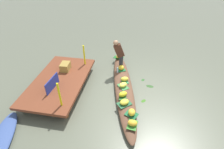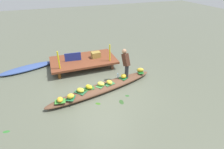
% 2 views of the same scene
% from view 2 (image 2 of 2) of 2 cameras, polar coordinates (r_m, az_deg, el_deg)
% --- Properties ---
extents(canal_water, '(40.00, 40.00, 0.00)m').
position_cam_2_polar(canal_water, '(7.32, -2.80, -5.04)').
color(canal_water, '#5B5F4E').
rests_on(canal_water, ground).
extents(dock_platform, '(3.20, 1.80, 0.41)m').
position_cam_2_polar(dock_platform, '(9.03, -9.18, 4.53)').
color(dock_platform, brown).
rests_on(dock_platform, ground).
extents(vendor_boat, '(4.80, 1.70, 0.25)m').
position_cam_2_polar(vendor_boat, '(7.25, -2.82, -4.24)').
color(vendor_boat, brown).
rests_on(vendor_boat, ground).
extents(moored_boat, '(2.61, 1.24, 0.19)m').
position_cam_2_polar(moored_boat, '(9.68, -25.63, 1.84)').
color(moored_boat, '#395190').
rests_on(moored_boat, ground).
extents(leaf_mat_0, '(0.40, 0.44, 0.01)m').
position_cam_2_polar(leaf_mat_0, '(6.65, -13.11, -7.39)').
color(leaf_mat_0, '#1A5D34').
rests_on(leaf_mat_0, vendor_boat).
extents(banana_bunch_0, '(0.27, 0.23, 0.18)m').
position_cam_2_polar(banana_bunch_0, '(6.60, -13.20, -6.78)').
color(banana_bunch_0, gold).
rests_on(banana_bunch_0, vendor_boat).
extents(leaf_mat_1, '(0.44, 0.26, 0.01)m').
position_cam_2_polar(leaf_mat_1, '(7.02, -7.41, -4.51)').
color(leaf_mat_1, '#2B6128').
rests_on(leaf_mat_1, vendor_boat).
extents(banana_bunch_1, '(0.34, 0.35, 0.17)m').
position_cam_2_polar(banana_bunch_1, '(6.97, -7.45, -3.96)').
color(banana_bunch_1, yellow).
rests_on(banana_bunch_1, vendor_boat).
extents(leaf_mat_2, '(0.42, 0.42, 0.01)m').
position_cam_2_polar(leaf_mat_2, '(7.65, 3.70, -1.10)').
color(leaf_mat_2, '#186732').
rests_on(leaf_mat_2, vendor_boat).
extents(banana_bunch_2, '(0.31, 0.31, 0.19)m').
position_cam_2_polar(banana_bunch_2, '(7.60, 3.72, -0.51)').
color(banana_bunch_2, gold).
rests_on(banana_bunch_2, vendor_boat).
extents(leaf_mat_3, '(0.49, 0.47, 0.01)m').
position_cam_2_polar(leaf_mat_3, '(7.17, -3.59, -3.49)').
color(leaf_mat_3, '#3B7E42').
rests_on(leaf_mat_3, vendor_boat).
extents(banana_bunch_3, '(0.36, 0.35, 0.15)m').
position_cam_2_polar(banana_bunch_3, '(7.12, -3.61, -2.99)').
color(banana_bunch_3, '#F2E54D').
rests_on(banana_bunch_3, vendor_boat).
extents(leaf_mat_4, '(0.33, 0.48, 0.01)m').
position_cam_2_polar(leaf_mat_4, '(8.21, 9.06, 0.93)').
color(leaf_mat_4, '#196323').
rests_on(leaf_mat_4, vendor_boat).
extents(banana_bunch_4, '(0.36, 0.29, 0.18)m').
position_cam_2_polar(banana_bunch_4, '(8.17, 9.11, 1.48)').
color(banana_bunch_4, gold).
rests_on(banana_bunch_4, vendor_boat).
extents(leaf_mat_5, '(0.46, 0.36, 0.01)m').
position_cam_2_polar(leaf_mat_5, '(7.25, -0.85, -2.99)').
color(leaf_mat_5, '#317542').
rests_on(leaf_mat_5, vendor_boat).
extents(banana_bunch_5, '(0.28, 0.34, 0.16)m').
position_cam_2_polar(banana_bunch_5, '(7.21, -0.85, -2.48)').
color(banana_bunch_5, yellow).
rests_on(banana_bunch_5, vendor_boat).
extents(leaf_mat_6, '(0.40, 0.31, 0.01)m').
position_cam_2_polar(leaf_mat_6, '(6.60, -16.34, -8.28)').
color(leaf_mat_6, '#3A852F').
rests_on(leaf_mat_6, vendor_boat).
extents(banana_bunch_6, '(0.21, 0.27, 0.15)m').
position_cam_2_polar(banana_bunch_6, '(6.55, -16.44, -7.75)').
color(banana_bunch_6, gold).
rests_on(banana_bunch_6, vendor_boat).
extents(leaf_mat_7, '(0.51, 0.52, 0.01)m').
position_cam_2_polar(leaf_mat_7, '(6.90, -10.09, -5.47)').
color(leaf_mat_7, '#255F38').
rests_on(leaf_mat_7, vendor_boat).
extents(banana_bunch_7, '(0.38, 0.39, 0.15)m').
position_cam_2_polar(banana_bunch_7, '(6.86, -10.14, -4.98)').
color(banana_bunch_7, gold).
rests_on(banana_bunch_7, vendor_boat).
extents(vendor_person, '(0.28, 0.48, 1.23)m').
position_cam_2_polar(vendor_person, '(7.46, 4.47, 4.08)').
color(vendor_person, '#28282D').
rests_on(vendor_person, vendor_boat).
extents(water_bottle, '(0.06, 0.06, 0.22)m').
position_cam_2_polar(water_bottle, '(7.61, 1.87, -0.31)').
color(water_bottle, silver).
rests_on(water_bottle, vendor_boat).
extents(market_banner, '(0.78, 0.09, 0.41)m').
position_cam_2_polar(market_banner, '(8.86, -12.49, 5.54)').
color(market_banner, navy).
rests_on(market_banner, dock_platform).
extents(railing_post_west, '(0.06, 0.06, 0.84)m').
position_cam_2_polar(railing_post_west, '(8.18, -16.82, 4.43)').
color(railing_post_west, yellow).
rests_on(railing_post_west, dock_platform).
extents(railing_post_east, '(0.06, 0.06, 0.84)m').
position_cam_2_polar(railing_post_east, '(8.58, -0.71, 7.00)').
color(railing_post_east, yellow).
rests_on(railing_post_east, dock_platform).
extents(produce_crate, '(0.46, 0.35, 0.29)m').
position_cam_2_polar(produce_crate, '(9.09, -5.24, 6.38)').
color(produce_crate, olive).
rests_on(produce_crate, dock_platform).
extents(drifting_plant_0, '(0.20, 0.18, 0.01)m').
position_cam_2_polar(drifting_plant_0, '(7.02, 4.93, -6.83)').
color(drifting_plant_0, '#2C5927').
rests_on(drifting_plant_0, ground).
extents(drifting_plant_1, '(0.23, 0.22, 0.01)m').
position_cam_2_polar(drifting_plant_1, '(6.65, -4.54, -9.32)').
color(drifting_plant_1, '#376C1E').
rests_on(drifting_plant_1, ground).
extents(drifting_plant_2, '(0.20, 0.30, 0.01)m').
position_cam_2_polar(drifting_plant_2, '(6.71, 3.07, -8.83)').
color(drifting_plant_2, '#2B5023').
rests_on(drifting_plant_2, ground).
extents(drifting_plant_3, '(0.23, 0.14, 0.01)m').
position_cam_2_polar(drifting_plant_3, '(6.53, -30.90, -15.52)').
color(drifting_plant_3, '#2D702B').
rests_on(drifting_plant_3, ground).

